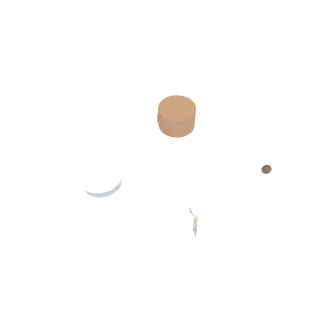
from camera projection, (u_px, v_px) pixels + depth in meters
ground_plane at (168, 133)px, 0.82m from camera, size 3.00×3.00×0.00m
dinner_plate at (182, 122)px, 0.83m from camera, size 0.27×0.27×0.01m
saucer at (221, 239)px, 0.66m from camera, size 0.16×0.16×0.01m
coffee_cup at (221, 231)px, 0.64m from camera, size 0.11×0.08×0.05m
spoon at (204, 220)px, 0.68m from camera, size 0.02×0.12×0.00m
wine_glass at (98, 166)px, 0.67m from camera, size 0.08×0.08×0.11m
fork at (236, 183)px, 0.74m from camera, size 0.04×0.20×0.01m
dessert_cake at (177, 116)px, 0.80m from camera, size 0.08×0.08×0.05m
chocolate_truffle at (267, 169)px, 0.75m from camera, size 0.02×0.02×0.02m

